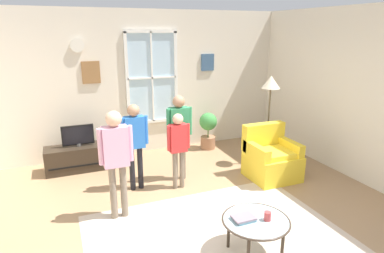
# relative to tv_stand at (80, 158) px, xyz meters

# --- Properties ---
(ground_plane) EXTENTS (6.47, 6.74, 0.02)m
(ground_plane) POSITION_rel_tv_stand_xyz_m (1.24, -2.57, -0.23)
(ground_plane) COLOR #9E7A56
(back_wall) EXTENTS (5.87, 0.17, 2.77)m
(back_wall) POSITION_rel_tv_stand_xyz_m (1.25, 0.56, 1.17)
(back_wall) COLOR beige
(back_wall) RESTS_ON ground_plane
(area_rug) EXTENTS (3.02, 2.17, 0.01)m
(area_rug) POSITION_rel_tv_stand_xyz_m (1.35, -2.71, -0.22)
(area_rug) COLOR #C6B29E
(area_rug) RESTS_ON ground_plane
(tv_stand) EXTENTS (1.16, 0.44, 0.44)m
(tv_stand) POSITION_rel_tv_stand_xyz_m (0.00, 0.00, 0.00)
(tv_stand) COLOR #2D2319
(tv_stand) RESTS_ON ground_plane
(television) EXTENTS (0.53, 0.08, 0.37)m
(television) POSITION_rel_tv_stand_xyz_m (0.00, -0.00, 0.42)
(television) COLOR #4C4C4C
(television) RESTS_ON tv_stand
(armchair) EXTENTS (0.76, 0.74, 0.87)m
(armchair) POSITION_rel_tv_stand_xyz_m (2.93, -1.53, 0.11)
(armchair) COLOR yellow
(armchair) RESTS_ON ground_plane
(coffee_table) EXTENTS (0.74, 0.74, 0.43)m
(coffee_table) POSITION_rel_tv_stand_xyz_m (1.59, -3.15, 0.18)
(coffee_table) COLOR #99B2B7
(coffee_table) RESTS_ON ground_plane
(book_stack) EXTENTS (0.24, 0.19, 0.04)m
(book_stack) POSITION_rel_tv_stand_xyz_m (1.47, -3.10, 0.23)
(book_stack) COLOR slate
(book_stack) RESTS_ON coffee_table
(cup) EXTENTS (0.08, 0.08, 0.10)m
(cup) POSITION_rel_tv_stand_xyz_m (1.70, -3.20, 0.26)
(cup) COLOR #BF3F3F
(cup) RESTS_ON coffee_table
(remote_near_books) EXTENTS (0.05, 0.14, 0.02)m
(remote_near_books) POSITION_rel_tv_stand_xyz_m (1.51, -3.11, 0.22)
(remote_near_books) COLOR black
(remote_near_books) RESTS_ON coffee_table
(person_blue_shirt) EXTENTS (0.41, 0.18, 1.35)m
(person_blue_shirt) POSITION_rel_tv_stand_xyz_m (0.76, -1.10, 0.62)
(person_blue_shirt) COLOR black
(person_blue_shirt) RESTS_ON ground_plane
(person_red_shirt) EXTENTS (0.36, 0.16, 1.20)m
(person_red_shirt) POSITION_rel_tv_stand_xyz_m (1.37, -1.32, 0.53)
(person_red_shirt) COLOR #726656
(person_red_shirt) RESTS_ON ground_plane
(person_green_shirt) EXTENTS (0.42, 0.19, 1.41)m
(person_green_shirt) POSITION_rel_tv_stand_xyz_m (1.49, -1.03, 0.66)
(person_green_shirt) COLOR #726656
(person_green_shirt) RESTS_ON ground_plane
(person_pink_shirt) EXTENTS (0.44, 0.20, 1.44)m
(person_pink_shirt) POSITION_rel_tv_stand_xyz_m (0.36, -1.82, 0.69)
(person_pink_shirt) COLOR #726656
(person_pink_shirt) RESTS_ON ground_plane
(potted_plant_by_window) EXTENTS (0.36, 0.36, 0.76)m
(potted_plant_by_window) POSITION_rel_tv_stand_xyz_m (2.55, 0.15, 0.21)
(potted_plant_by_window) COLOR #9E6B4C
(potted_plant_by_window) RESTS_ON ground_plane
(floor_lamp) EXTENTS (0.32, 0.32, 1.63)m
(floor_lamp) POSITION_rel_tv_stand_xyz_m (3.20, -1.01, 1.14)
(floor_lamp) COLOR black
(floor_lamp) RESTS_ON ground_plane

